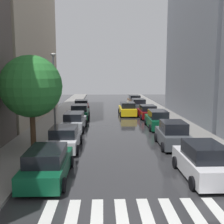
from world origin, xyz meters
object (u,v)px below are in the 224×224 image
object	(u,v)px
parked_car_left_fifth	(81,106)
parked_car_right_fourth	(147,112)
taxi_midroad	(127,109)
parked_car_right_nearest	(203,162)
parked_car_right_second	(173,135)
lamp_post_left	(54,85)
parked_car_right_fifth	(138,105)
parked_car_left_third	(74,122)
street_tree_left	(31,87)
parked_car_right_third	(157,120)
parked_car_left_fourth	(80,112)
parked_car_right_sixth	(134,101)
parked_car_left_nearest	(47,164)
parked_car_left_second	(65,139)

from	to	relation	value
parked_car_left_fifth	parked_car_right_fourth	distance (m)	9.60
taxi_midroad	parked_car_right_nearest	bearing A→B (deg)	-175.08
parked_car_right_second	lamp_post_left	world-z (taller)	lamp_post_left
parked_car_right_fifth	parked_car_left_third	bearing A→B (deg)	148.53
taxi_midroad	street_tree_left	distance (m)	17.19
parked_car_right_third	lamp_post_left	distance (m)	10.08
parked_car_left_fourth	parked_car_left_third	bearing A→B (deg)	179.10
parked_car_left_fourth	parked_car_left_fifth	xyz separation A→B (m)	(-0.27, 5.95, -0.02)
parked_car_right_third	street_tree_left	xyz separation A→B (m)	(-9.82, -6.87, 3.46)
taxi_midroad	parked_car_right_fifth	bearing A→B (deg)	-24.51
parked_car_right_fourth	street_tree_left	size ratio (longest dim) A/B	0.67
parked_car_right_nearest	parked_car_right_sixth	size ratio (longest dim) A/B	0.93
parked_car_right_fifth	taxi_midroad	distance (m)	4.60
street_tree_left	lamp_post_left	xyz separation A→B (m)	(0.28, 6.68, -0.20)
parked_car_right_nearest	street_tree_left	world-z (taller)	street_tree_left
parked_car_right_third	parked_car_right_fifth	xyz separation A→B (m)	(-0.22, 12.28, -0.03)
parked_car_left_nearest	parked_car_left_fifth	world-z (taller)	parked_car_left_fifth
parked_car_left_nearest	lamp_post_left	xyz separation A→B (m)	(-1.72, 11.95, 3.32)
parked_car_left_nearest	parked_car_right_sixth	distance (m)	30.85
parked_car_right_third	taxi_midroad	xyz separation A→B (m)	(-2.11, 8.09, -0.04)
parked_car_right_fourth	lamp_post_left	distance (m)	11.75
taxi_midroad	street_tree_left	world-z (taller)	street_tree_left
parked_car_left_fifth	street_tree_left	bearing A→B (deg)	171.63
parked_car_left_third	parked_car_right_nearest	size ratio (longest dim) A/B	1.10
lamp_post_left	parked_car_right_third	bearing A→B (deg)	1.11
lamp_post_left	parked_car_right_second	bearing A→B (deg)	-34.03
parked_car_left_nearest	lamp_post_left	bearing A→B (deg)	8.23
parked_car_right_nearest	parked_car_right_fifth	bearing A→B (deg)	-0.32
parked_car_right_third	parked_car_left_third	bearing A→B (deg)	94.10
parked_car_left_third	parked_car_right_third	bearing A→B (deg)	-85.41
parked_car_right_third	taxi_midroad	world-z (taller)	taxi_midroad
parked_car_right_fourth	taxi_midroad	size ratio (longest dim) A/B	0.89
parked_car_right_nearest	parked_car_left_second	bearing A→B (deg)	53.92
parked_car_right_fifth	parked_car_right_second	bearing A→B (deg)	179.06
parked_car_left_fourth	taxi_midroad	size ratio (longest dim) A/B	0.92
parked_car_left_nearest	parked_car_left_fourth	size ratio (longest dim) A/B	1.12
parked_car_right_nearest	lamp_post_left	size ratio (longest dim) A/B	0.64
parked_car_left_fourth	parked_car_right_fifth	size ratio (longest dim) A/B	0.94
parked_car_right_second	lamp_post_left	xyz separation A→B (m)	(-9.31, 6.29, 3.22)
parked_car_left_third	parked_car_right_second	bearing A→B (deg)	-127.46
parked_car_left_third	parked_car_right_fourth	bearing A→B (deg)	-49.72
parked_car_left_fourth	parked_car_right_sixth	bearing A→B (deg)	-31.88
lamp_post_left	parked_car_right_fourth	bearing A→B (deg)	32.08
street_tree_left	parked_car_right_third	bearing A→B (deg)	34.97
parked_car_right_second	parked_car_left_fourth	bearing A→B (deg)	34.23
parked_car_left_fifth	parked_car_right_nearest	size ratio (longest dim) A/B	0.98
parked_car_left_fourth	parked_car_right_fifth	xyz separation A→B (m)	(7.49, 7.11, -0.02)
parked_car_left_second	parked_car_right_sixth	size ratio (longest dim) A/B	0.92
parked_car_left_fourth	parked_car_left_fifth	distance (m)	5.96
parked_car_right_nearest	parked_car_left_fifth	bearing A→B (deg)	18.04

